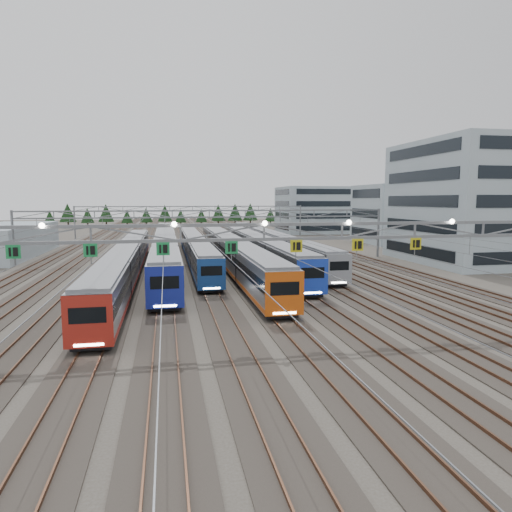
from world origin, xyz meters
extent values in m
plane|color=#47423A|center=(0.00, 0.00, 0.00)|extent=(400.00, 400.00, 0.00)
cube|color=#2D2823|center=(0.00, 100.00, 0.04)|extent=(54.00, 260.00, 0.08)
cube|color=brown|center=(-25.47, 100.00, 0.16)|extent=(0.08, 260.00, 0.16)
cube|color=brown|center=(25.47, 100.00, 0.16)|extent=(0.08, 260.00, 0.16)
cube|color=brown|center=(-0.72, 100.00, 0.16)|extent=(0.08, 260.00, 0.16)
cube|color=brown|center=(0.72, 100.00, 0.16)|extent=(0.08, 260.00, 0.16)
cube|color=black|center=(-11.25, 26.29, 0.43)|extent=(2.46, 55.91, 0.37)
cube|color=#9A9DA1|center=(-11.25, 26.29, 2.23)|extent=(2.89, 57.06, 3.26)
cube|color=black|center=(-11.25, 26.29, 2.62)|extent=(2.95, 56.77, 0.98)
cube|color=#A62319|center=(-11.25, 26.29, 0.86)|extent=(2.94, 56.77, 0.36)
cube|color=slate|center=(-11.25, 26.29, 3.96)|extent=(2.60, 55.91, 0.26)
cube|color=#A62319|center=(-11.25, -2.19, 2.23)|extent=(2.91, 0.12, 3.26)
cube|color=black|center=(-11.25, -2.22, 2.62)|extent=(2.17, 0.10, 0.98)
cube|color=white|center=(-11.25, -2.25, 0.81)|extent=(1.74, 0.06, 0.16)
cube|color=black|center=(-6.75, 40.27, 0.44)|extent=(2.63, 65.21, 0.40)
cube|color=#9A9DA1|center=(-6.75, 40.27, 2.37)|extent=(3.10, 66.54, 3.48)
cube|color=black|center=(-6.75, 40.27, 2.79)|extent=(3.16, 66.21, 1.05)
cube|color=#19269A|center=(-6.75, 40.27, 0.90)|extent=(3.15, 66.21, 0.39)
cube|color=slate|center=(-6.75, 40.27, 4.22)|extent=(2.79, 65.21, 0.28)
cube|color=#19269A|center=(-6.75, 7.05, 2.37)|extent=(3.12, 0.12, 3.48)
cube|color=black|center=(-6.75, 7.02, 2.79)|extent=(2.32, 0.10, 1.05)
cube|color=white|center=(-6.75, 6.99, 0.85)|extent=(1.86, 0.06, 0.17)
cube|color=black|center=(-2.25, 39.82, 0.42)|extent=(2.37, 50.53, 0.36)
cube|color=#9A9DA1|center=(-2.25, 39.82, 2.16)|extent=(2.79, 51.56, 3.14)
cube|color=black|center=(-2.25, 39.82, 2.53)|extent=(2.85, 51.31, 0.95)
cube|color=#1A4390|center=(-2.25, 39.82, 0.84)|extent=(2.84, 51.31, 0.35)
cube|color=slate|center=(-2.25, 39.82, 3.83)|extent=(2.51, 50.53, 0.25)
cube|color=#1A4390|center=(-2.25, 14.09, 2.16)|extent=(2.81, 0.12, 3.14)
cube|color=black|center=(-2.25, 14.06, 2.53)|extent=(2.09, 0.10, 0.95)
cube|color=white|center=(-2.25, 14.03, 0.79)|extent=(1.67, 0.06, 0.15)
cube|color=black|center=(2.25, 32.54, 0.44)|extent=(2.59, 58.11, 0.39)
cube|color=#9A9DA1|center=(2.25, 32.54, 2.33)|extent=(3.04, 59.30, 3.42)
cube|color=black|center=(2.25, 32.54, 2.74)|extent=(3.10, 59.00, 1.03)
cube|color=#D75613|center=(2.25, 32.54, 0.89)|extent=(3.09, 59.00, 0.38)
cube|color=slate|center=(2.25, 32.54, 4.15)|extent=(2.74, 58.11, 0.27)
cube|color=#D75613|center=(2.25, 2.93, 2.33)|extent=(3.06, 0.12, 3.42)
cube|color=black|center=(2.25, 2.90, 2.74)|extent=(2.28, 0.10, 1.03)
cube|color=white|center=(2.25, 2.87, 0.84)|extent=(1.83, 0.06, 0.16)
cube|color=black|center=(6.75, 37.63, 0.43)|extent=(2.56, 54.51, 0.39)
cube|color=#9A9DA1|center=(6.75, 37.63, 2.31)|extent=(3.01, 55.62, 3.39)
cube|color=black|center=(6.75, 37.63, 2.72)|extent=(3.07, 55.34, 1.02)
cube|color=blue|center=(6.75, 37.63, 0.89)|extent=(3.06, 55.34, 0.38)
cube|color=slate|center=(6.75, 37.63, 4.11)|extent=(2.71, 54.51, 0.27)
cube|color=blue|center=(6.75, 9.87, 2.31)|extent=(3.03, 0.12, 3.39)
cube|color=black|center=(6.75, 9.84, 2.72)|extent=(2.26, 0.10, 1.02)
cube|color=white|center=(6.75, 9.81, 0.83)|extent=(1.81, 0.06, 0.16)
cube|color=black|center=(11.25, 47.39, 0.42)|extent=(2.40, 64.26, 0.36)
cube|color=#9A9DA1|center=(11.25, 47.39, 2.18)|extent=(2.82, 65.57, 3.18)
cube|color=black|center=(11.25, 47.39, 2.56)|extent=(2.88, 65.24, 0.96)
cube|color=gray|center=(11.25, 47.39, 0.85)|extent=(2.87, 65.24, 0.35)
cube|color=slate|center=(11.25, 47.39, 3.87)|extent=(2.54, 64.26, 0.25)
cube|color=gray|center=(11.25, 14.65, 2.18)|extent=(2.84, 0.12, 3.18)
cube|color=black|center=(11.25, 14.62, 2.56)|extent=(2.12, 0.10, 0.96)
cube|color=white|center=(11.25, 14.59, 0.79)|extent=(1.69, 0.06, 0.15)
cube|color=slate|center=(0.00, 0.00, 7.80)|extent=(56.00, 0.22, 0.22)
cube|color=slate|center=(0.00, 0.00, 6.80)|extent=(56.00, 0.22, 0.22)
cube|color=#1B8944|center=(-15.75, -0.12, 6.30)|extent=(0.85, 0.06, 0.85)
cube|color=#1B8944|center=(-11.25, -0.12, 6.30)|extent=(0.85, 0.06, 0.85)
cube|color=#1B8944|center=(-6.75, -0.12, 6.30)|extent=(0.85, 0.06, 0.85)
cube|color=#1B8944|center=(-2.25, -0.12, 6.30)|extent=(0.85, 0.06, 0.85)
cube|color=gold|center=(2.25, -0.12, 6.30)|extent=(0.85, 0.06, 0.85)
cube|color=gold|center=(6.75, -0.12, 6.30)|extent=(0.85, 0.06, 0.85)
cube|color=gold|center=(11.25, -0.12, 6.30)|extent=(0.85, 0.06, 0.85)
cylinder|color=slate|center=(-28.00, 40.00, 4.00)|extent=(0.36, 0.36, 8.00)
cylinder|color=slate|center=(28.00, 40.00, 4.00)|extent=(0.36, 0.36, 8.00)
cube|color=slate|center=(0.00, 40.00, 7.80)|extent=(56.00, 0.22, 0.22)
cube|color=slate|center=(0.00, 40.00, 6.80)|extent=(56.00, 0.22, 0.22)
cylinder|color=slate|center=(-28.00, 85.00, 4.00)|extent=(0.36, 0.36, 8.00)
cylinder|color=slate|center=(28.00, 85.00, 4.00)|extent=(0.36, 0.36, 8.00)
cube|color=slate|center=(0.00, 85.00, 7.80)|extent=(56.00, 0.22, 0.22)
cube|color=slate|center=(0.00, 85.00, 6.80)|extent=(56.00, 0.22, 0.22)
cube|color=#94A9B0|center=(39.23, 31.70, 9.08)|extent=(18.00, 22.00, 18.16)
cube|color=#94A9B0|center=(42.87, 62.63, 6.33)|extent=(14.00, 16.00, 12.67)
cube|color=#94A9B0|center=(37.03, 96.79, 6.55)|extent=(22.00, 18.00, 13.11)
cube|color=#94A9B0|center=(-33.01, 53.04, 2.61)|extent=(10.00, 30.00, 5.21)
camera|label=1|loc=(-6.50, -30.19, 9.48)|focal=32.00mm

